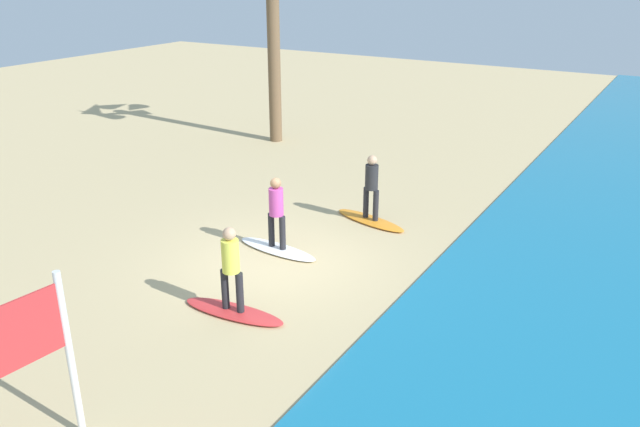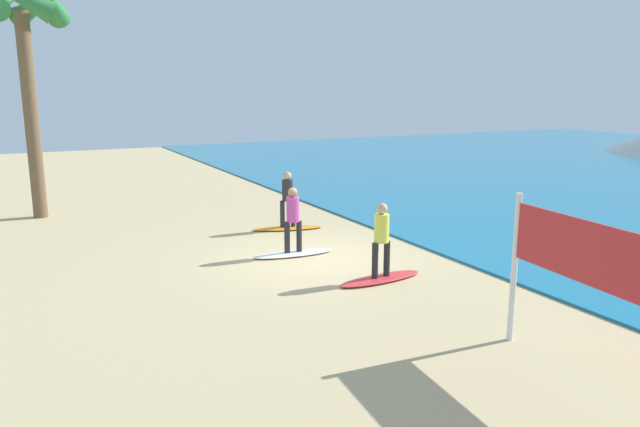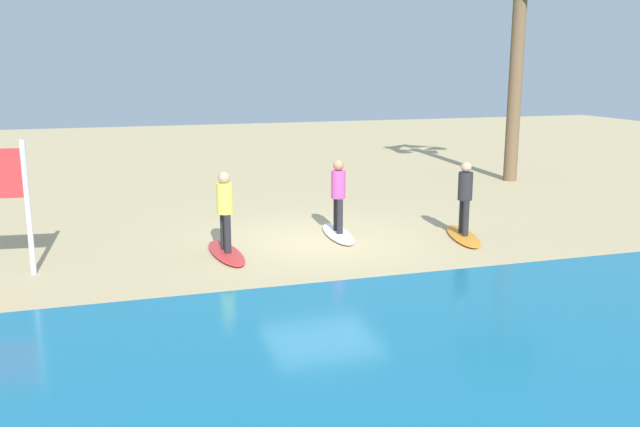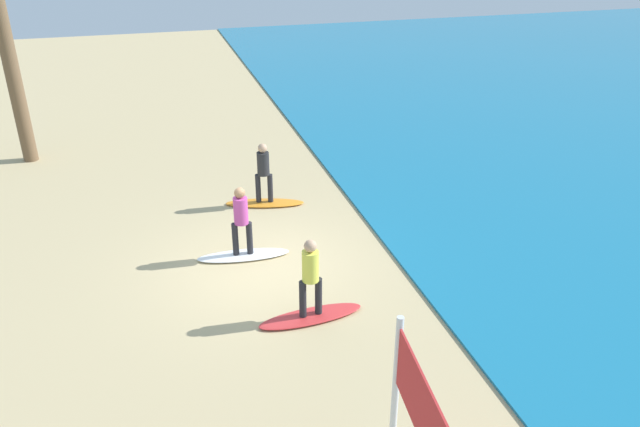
# 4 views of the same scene
# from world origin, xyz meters

# --- Properties ---
(ground_plane) EXTENTS (60.00, 60.00, 0.00)m
(ground_plane) POSITION_xyz_m (0.00, 0.00, 0.00)
(ground_plane) COLOR tan
(surfboard_orange) EXTENTS (1.07, 2.17, 0.09)m
(surfboard_orange) POSITION_xyz_m (-3.09, 0.72, 0.04)
(surfboard_orange) COLOR orange
(surfboard_orange) RESTS_ON ground
(surfer_orange) EXTENTS (0.32, 0.45, 1.64)m
(surfer_orange) POSITION_xyz_m (-3.09, 0.72, 1.04)
(surfer_orange) COLOR #232328
(surfer_orange) RESTS_ON surfboard_orange
(surfboard_white) EXTENTS (0.75, 2.14, 0.09)m
(surfboard_white) POSITION_xyz_m (-0.48, -0.31, 0.04)
(surfboard_white) COLOR white
(surfboard_white) RESTS_ON ground
(surfer_white) EXTENTS (0.32, 0.46, 1.64)m
(surfer_white) POSITION_xyz_m (-0.48, -0.31, 1.04)
(surfer_white) COLOR #232328
(surfer_white) RESTS_ON surfboard_white
(surfboard_red) EXTENTS (0.72, 2.14, 0.09)m
(surfboard_red) POSITION_xyz_m (2.22, 0.56, 0.04)
(surfboard_red) COLOR red
(surfboard_red) RESTS_ON ground
(surfer_red) EXTENTS (0.32, 0.46, 1.64)m
(surfer_red) POSITION_xyz_m (2.22, 0.56, 1.04)
(surfer_red) COLOR #232328
(surfer_red) RESTS_ON surfboard_red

